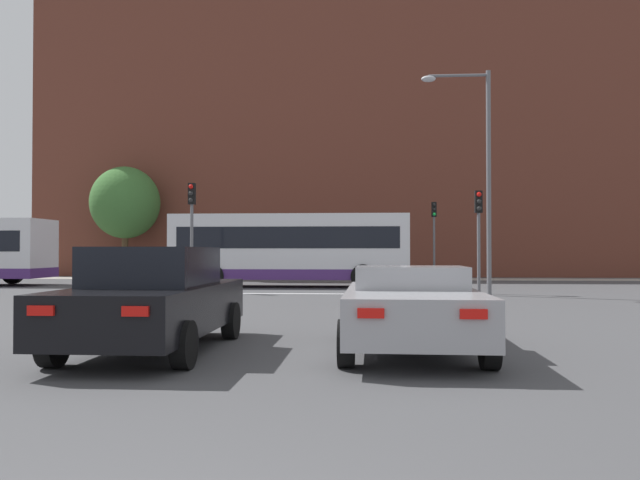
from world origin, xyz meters
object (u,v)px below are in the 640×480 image
(car_saloon_left, at_px, (154,299))
(traffic_light_near_left, at_px, (192,219))
(pedestrian_waiting, at_px, (213,261))
(pedestrian_walking_east, at_px, (275,262))
(traffic_light_far_right, at_px, (434,227))
(street_lamp_junction, at_px, (477,158))
(traffic_light_near_right, at_px, (479,224))
(bus_crossing_lead, at_px, (290,248))
(car_roadster_right, at_px, (411,308))

(car_saloon_left, xyz_separation_m, traffic_light_near_left, (-3.20, 13.53, 1.95))
(pedestrian_waiting, distance_m, pedestrian_walking_east, 3.46)
(car_saloon_left, bearing_deg, traffic_light_far_right, 74.12)
(traffic_light_near_left, distance_m, pedestrian_walking_east, 12.02)
(street_lamp_junction, height_order, pedestrian_waiting, street_lamp_junction)
(street_lamp_junction, distance_m, pedestrian_walking_east, 16.05)
(traffic_light_near_right, xyz_separation_m, traffic_light_near_left, (-10.58, 0.12, 0.23))
(bus_crossing_lead, distance_m, pedestrian_waiting, 8.83)
(traffic_light_far_right, xyz_separation_m, street_lamp_junction, (0.18, -11.58, 1.96))
(bus_crossing_lead, height_order, pedestrian_waiting, bus_crossing_lead)
(car_saloon_left, relative_size, pedestrian_walking_east, 2.83)
(pedestrian_walking_east, bearing_deg, pedestrian_waiting, -59.70)
(car_roadster_right, xyz_separation_m, traffic_light_near_right, (3.44, 13.23, 1.85))
(traffic_light_far_right, distance_m, street_lamp_junction, 11.74)
(car_roadster_right, relative_size, pedestrian_waiting, 2.58)
(car_roadster_right, bearing_deg, car_saloon_left, -176.33)
(bus_crossing_lead, distance_m, traffic_light_near_right, 8.33)
(car_roadster_right, bearing_deg, pedestrian_waiting, 111.38)
(traffic_light_near_right, height_order, street_lamp_junction, street_lamp_junction)
(car_saloon_left, relative_size, traffic_light_far_right, 1.11)
(bus_crossing_lead, bearing_deg, street_lamp_junction, -124.12)
(car_saloon_left, distance_m, pedestrian_walking_east, 25.37)
(car_roadster_right, xyz_separation_m, traffic_light_far_right, (3.05, 23.91, 2.12))
(pedestrian_walking_east, bearing_deg, traffic_light_far_right, 98.07)
(car_roadster_right, bearing_deg, traffic_light_near_right, 76.45)
(traffic_light_far_right, bearing_deg, car_saloon_left, -106.19)
(car_roadster_right, xyz_separation_m, pedestrian_walking_east, (-5.65, 25.13, 0.27))
(bus_crossing_lead, xyz_separation_m, traffic_light_near_left, (-3.27, -3.79, 1.09))
(traffic_light_near_left, bearing_deg, car_saloon_left, -76.70)
(traffic_light_far_right, bearing_deg, traffic_light_near_left, -133.98)
(traffic_light_far_right, relative_size, pedestrian_waiting, 2.49)
(car_saloon_left, xyz_separation_m, traffic_light_far_right, (6.99, 24.09, 1.99))
(car_roadster_right, bearing_deg, street_lamp_junction, 76.34)
(traffic_light_near_right, relative_size, traffic_light_far_right, 0.90)
(traffic_light_near_left, bearing_deg, car_roadster_right, -61.86)
(bus_crossing_lead, bearing_deg, car_saloon_left, 179.74)
(traffic_light_far_right, bearing_deg, car_roadster_right, -97.28)
(car_roadster_right, height_order, street_lamp_junction, street_lamp_junction)
(traffic_light_near_right, bearing_deg, car_roadster_right, -104.58)
(traffic_light_near_left, bearing_deg, traffic_light_near_right, -0.65)
(traffic_light_far_right, height_order, traffic_light_near_left, traffic_light_far_right)
(car_roadster_right, xyz_separation_m, street_lamp_junction, (3.23, 12.33, 4.08))
(car_roadster_right, bearing_deg, pedestrian_walking_east, 103.71)
(car_roadster_right, relative_size, bus_crossing_lead, 0.43)
(bus_crossing_lead, bearing_deg, pedestrian_walking_east, 12.62)
(traffic_light_near_left, height_order, pedestrian_waiting, traffic_light_near_left)
(street_lamp_junction, bearing_deg, pedestrian_waiting, 135.68)
(car_roadster_right, distance_m, pedestrian_waiting, 25.90)
(traffic_light_near_right, distance_m, traffic_light_far_right, 10.69)
(traffic_light_near_left, bearing_deg, street_lamp_junction, -5.60)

